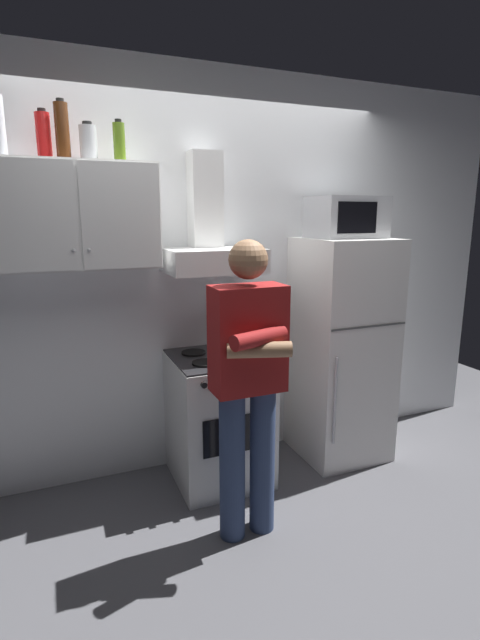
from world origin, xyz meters
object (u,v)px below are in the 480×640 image
object	(u,v)px
bottle_soda_red	(44,136)
person_standing	(248,381)
bottle_olive_oil	(119,142)
refrigerator	(341,350)
range_hood	(210,240)
upper_cabinet	(77,216)
cooking_pot	(244,347)
bottle_rum_dark	(62,131)
stove_oven	(219,418)
bottle_canister_steel	(88,143)
microwave	(346,217)

from	to	relation	value
bottle_soda_red	person_standing	bearing A→B (deg)	-40.37
person_standing	bottle_olive_oil	size ratio (longest dim) A/B	6.98
refrigerator	bottle_soda_red	size ratio (longest dim) A/B	6.07
range_hood	person_standing	distance (m)	1.01
upper_cabinet	bottle_olive_oil	bearing A→B (deg)	1.08
person_standing	cooking_pot	bearing A→B (deg)	69.70
person_standing	upper_cabinet	bearing A→B (deg)	135.74
range_hood	cooking_pot	bearing A→B (deg)	-62.12
bottle_rum_dark	refrigerator	bearing A→B (deg)	-3.25
stove_oven	bottle_rum_dark	distance (m)	1.96
cooking_pot	bottle_soda_red	size ratio (longest dim) A/B	1.06
stove_oven	bottle_canister_steel	world-z (taller)	bottle_canister_steel
microwave	bottle_soda_red	distance (m)	1.94
range_hood	bottle_canister_steel	size ratio (longest dim) A/B	3.57
refrigerator	person_standing	size ratio (longest dim) A/B	0.98
upper_cabinet	stove_oven	size ratio (longest dim) A/B	1.03
cooking_pot	bottle_rum_dark	world-z (taller)	bottle_rum_dark
upper_cabinet	bottle_rum_dark	distance (m)	0.45
upper_cabinet	microwave	bearing A→B (deg)	-3.48
person_standing	cooking_pot	distance (m)	0.52
cooking_pot	bottle_rum_dark	distance (m)	1.61
range_hood	bottle_olive_oil	distance (m)	0.78
bottle_soda_red	bottle_rum_dark	xyz separation A→B (m)	(0.09, -0.05, 0.02)
person_standing	bottle_rum_dark	size ratio (longest dim) A/B	5.26
range_hood	microwave	world-z (taller)	range_hood
bottle_canister_steel	person_standing	bearing A→B (deg)	-48.07
stove_oven	bottle_soda_red	bearing A→B (deg)	170.96
bottle_canister_steel	bottle_soda_red	xyz separation A→B (m)	(-0.23, 0.02, 0.03)
bottle_soda_red	bottle_rum_dark	size ratio (longest dim) A/B	0.85
microwave	refrigerator	bearing A→B (deg)	-89.10
bottle_soda_red	refrigerator	bearing A→B (deg)	-4.49
person_standing	bottle_rum_dark	distance (m)	1.68
bottle_olive_oil	bottle_soda_red	distance (m)	0.40
bottle_olive_oil	bottle_canister_steel	bearing A→B (deg)	-179.41
microwave	range_hood	bearing A→B (deg)	173.54
person_standing	bottle_olive_oil	xyz separation A→B (m)	(-0.49, 0.74, 1.26)
range_hood	bottle_soda_red	xyz separation A→B (m)	(-0.94, 0.02, 0.58)
bottle_canister_steel	bottle_soda_red	bearing A→B (deg)	174.83
refrigerator	bottle_rum_dark	distance (m)	2.28
upper_cabinet	bottle_canister_steel	bearing A→B (deg)	1.99
bottle_canister_steel	bottle_olive_oil	distance (m)	0.17
range_hood	microwave	distance (m)	0.97
microwave	bottle_soda_red	bearing A→B (deg)	176.06
cooking_pot	bottle_canister_steel	size ratio (longest dim) A/B	1.33
stove_oven	bottle_soda_red	xyz separation A→B (m)	(-0.94, 0.15, 1.74)
upper_cabinet	stove_oven	distance (m)	1.55
bottle_soda_red	bottle_rum_dark	world-z (taller)	bottle_rum_dark
microwave	bottle_olive_oil	size ratio (longest dim) A/B	2.04
cooking_pot	range_hood	bearing A→B (deg)	117.88
microwave	bottle_olive_oil	distance (m)	1.55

